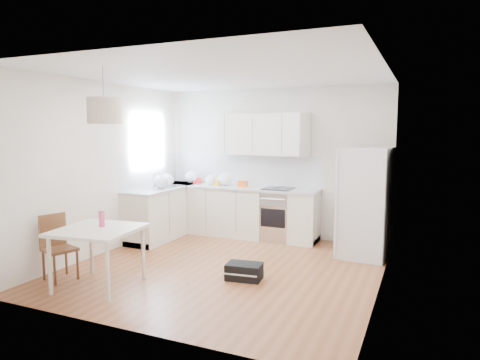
# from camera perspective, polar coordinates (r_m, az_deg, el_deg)

# --- Properties ---
(floor) EXTENTS (4.20, 4.20, 0.00)m
(floor) POSITION_cam_1_polar(r_m,az_deg,el_deg) (6.22, -2.06, -11.62)
(floor) COLOR brown
(floor) RESTS_ON ground
(ceiling) EXTENTS (4.20, 4.20, 0.00)m
(ceiling) POSITION_cam_1_polar(r_m,az_deg,el_deg) (5.95, -2.17, 13.90)
(ceiling) COLOR white
(ceiling) RESTS_ON wall_back
(wall_back) EXTENTS (4.20, 0.00, 4.20)m
(wall_back) POSITION_cam_1_polar(r_m,az_deg,el_deg) (7.87, 4.52, 2.28)
(wall_back) COLOR silver
(wall_back) RESTS_ON floor
(wall_left) EXTENTS (0.00, 4.20, 4.20)m
(wall_left) POSITION_cam_1_polar(r_m,az_deg,el_deg) (7.10, -17.59, 1.51)
(wall_left) COLOR silver
(wall_left) RESTS_ON floor
(wall_right) EXTENTS (0.00, 4.20, 4.20)m
(wall_right) POSITION_cam_1_polar(r_m,az_deg,el_deg) (5.37, 18.51, -0.10)
(wall_right) COLOR silver
(wall_right) RESTS_ON floor
(window_glassblock) EXTENTS (0.02, 1.00, 1.00)m
(window_glassblock) POSITION_cam_1_polar(r_m,az_deg,el_deg) (7.97, -12.17, 5.09)
(window_glassblock) COLOR #BFE0F9
(window_glassblock) RESTS_ON wall_left
(cabinets_back) EXTENTS (3.00, 0.60, 0.88)m
(cabinets_back) POSITION_cam_1_polar(r_m,az_deg,el_deg) (7.94, -0.36, -4.30)
(cabinets_back) COLOR white
(cabinets_back) RESTS_ON floor
(cabinets_left) EXTENTS (0.60, 1.80, 0.88)m
(cabinets_left) POSITION_cam_1_polar(r_m,az_deg,el_deg) (7.99, -10.05, -4.33)
(cabinets_left) COLOR white
(cabinets_left) RESTS_ON floor
(counter_back) EXTENTS (3.02, 0.64, 0.04)m
(counter_back) POSITION_cam_1_polar(r_m,az_deg,el_deg) (7.86, -0.36, -1.00)
(counter_back) COLOR silver
(counter_back) RESTS_ON cabinets_back
(counter_left) EXTENTS (0.64, 1.82, 0.04)m
(counter_left) POSITION_cam_1_polar(r_m,az_deg,el_deg) (7.91, -10.12, -1.06)
(counter_left) COLOR silver
(counter_left) RESTS_ON cabinets_left
(backsplash_back) EXTENTS (3.00, 0.01, 0.58)m
(backsplash_back) POSITION_cam_1_polar(r_m,az_deg,el_deg) (8.09, 0.48, 1.43)
(backsplash_back) COLOR white
(backsplash_back) RESTS_ON wall_back
(backsplash_left) EXTENTS (0.01, 1.80, 0.58)m
(backsplash_left) POSITION_cam_1_polar(r_m,az_deg,el_deg) (8.04, -11.90, 1.25)
(backsplash_left) COLOR white
(backsplash_left) RESTS_ON wall_left
(upper_cabinets) EXTENTS (1.70, 0.32, 0.75)m
(upper_cabinets) POSITION_cam_1_polar(r_m,az_deg,el_deg) (7.75, 3.11, 6.11)
(upper_cabinets) COLOR white
(upper_cabinets) RESTS_ON wall_back
(range_oven) EXTENTS (0.50, 0.61, 0.88)m
(range_oven) POSITION_cam_1_polar(r_m,az_deg,el_deg) (7.65, 5.14, -4.74)
(range_oven) COLOR silver
(range_oven) RESTS_ON floor
(sink) EXTENTS (0.50, 0.80, 0.16)m
(sink) POSITION_cam_1_polar(r_m,az_deg,el_deg) (7.87, -10.32, -0.99)
(sink) COLOR silver
(sink) RESTS_ON counter_left
(refrigerator) EXTENTS (0.88, 0.91, 1.69)m
(refrigerator) POSITION_cam_1_polar(r_m,az_deg,el_deg) (6.88, 16.52, -2.85)
(refrigerator) COLOR silver
(refrigerator) RESTS_ON floor
(dining_table) EXTENTS (1.05, 1.05, 0.74)m
(dining_table) POSITION_cam_1_polar(r_m,az_deg,el_deg) (5.61, -18.43, -6.95)
(dining_table) COLOR beige
(dining_table) RESTS_ON floor
(dining_chair) EXTENTS (0.45, 0.45, 0.85)m
(dining_chair) POSITION_cam_1_polar(r_m,az_deg,el_deg) (6.10, -22.90, -8.35)
(dining_chair) COLOR #4D3017
(dining_chair) RESTS_ON floor
(drink_bottle) EXTENTS (0.08, 0.08, 0.24)m
(drink_bottle) POSITION_cam_1_polar(r_m,az_deg,el_deg) (5.66, -17.97, -4.72)
(drink_bottle) COLOR #E33F72
(drink_bottle) RESTS_ON dining_table
(gym_bag) EXTENTS (0.49, 0.35, 0.21)m
(gym_bag) POSITION_cam_1_polar(r_m,az_deg,el_deg) (5.74, 0.57, -12.09)
(gym_bag) COLOR black
(gym_bag) RESTS_ON floor
(pendant_lamp) EXTENTS (0.45, 0.45, 0.31)m
(pendant_lamp) POSITION_cam_1_polar(r_m,az_deg,el_deg) (5.37, -17.67, 8.80)
(pendant_lamp) COLOR beige
(pendant_lamp) RESTS_ON ceiling
(grocery_bag_a) EXTENTS (0.26, 0.22, 0.24)m
(grocery_bag_a) POSITION_cam_1_polar(r_m,az_deg,el_deg) (8.34, -6.49, 0.36)
(grocery_bag_a) COLOR white
(grocery_bag_a) RESTS_ON counter_back
(grocery_bag_b) EXTENTS (0.21, 0.18, 0.19)m
(grocery_bag_b) POSITION_cam_1_polar(r_m,az_deg,el_deg) (8.05, -3.95, -0.03)
(grocery_bag_b) COLOR white
(grocery_bag_b) RESTS_ON counter_back
(grocery_bag_c) EXTENTS (0.26, 0.22, 0.24)m
(grocery_bag_c) POSITION_cam_1_polar(r_m,az_deg,el_deg) (8.00, -2.02, 0.12)
(grocery_bag_c) COLOR white
(grocery_bag_c) RESTS_ON counter_back
(grocery_bag_d) EXTENTS (0.25, 0.21, 0.23)m
(grocery_bag_d) POSITION_cam_1_polar(r_m,az_deg,el_deg) (8.05, -9.67, 0.04)
(grocery_bag_d) COLOR white
(grocery_bag_d) RESTS_ON counter_back
(grocery_bag_e) EXTENTS (0.25, 0.21, 0.23)m
(grocery_bag_e) POSITION_cam_1_polar(r_m,az_deg,el_deg) (7.72, -10.57, -0.26)
(grocery_bag_e) COLOR white
(grocery_bag_e) RESTS_ON counter_left
(snack_orange) EXTENTS (0.17, 0.11, 0.11)m
(snack_orange) POSITION_cam_1_polar(r_m,az_deg,el_deg) (7.80, 0.36, -0.51)
(snack_orange) COLOR #DB4713
(snack_orange) RESTS_ON counter_back
(snack_yellow) EXTENTS (0.17, 0.13, 0.10)m
(snack_yellow) POSITION_cam_1_polar(r_m,az_deg,el_deg) (8.02, -3.17, -0.35)
(snack_yellow) COLOR yellow
(snack_yellow) RESTS_ON counter_back
(snack_red) EXTENTS (0.19, 0.19, 0.12)m
(snack_red) POSITION_cam_1_polar(r_m,az_deg,el_deg) (8.32, -5.77, -0.07)
(snack_red) COLOR red
(snack_red) RESTS_ON counter_back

